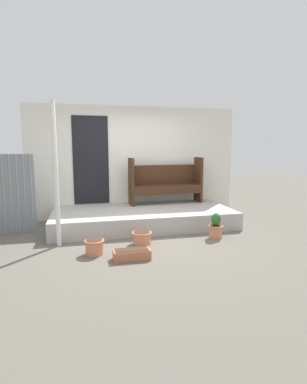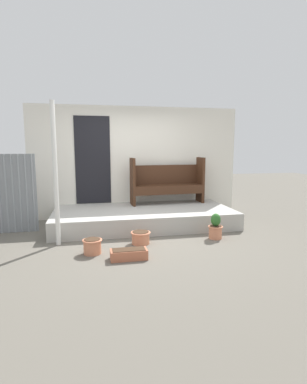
% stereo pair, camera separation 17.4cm
% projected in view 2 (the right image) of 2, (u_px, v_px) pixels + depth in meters
% --- Properties ---
extents(ground_plane, '(24.00, 24.00, 0.00)m').
position_uv_depth(ground_plane, '(144.00, 237.00, 5.56)').
color(ground_plane, '#666056').
extents(porch_slab, '(3.75, 1.76, 0.35)m').
position_uv_depth(porch_slab, '(144.00, 217.00, 6.42)').
color(porch_slab, '#B2AFA8').
rests_on(porch_slab, ground_plane).
extents(house_wall, '(4.95, 0.08, 2.60)m').
position_uv_depth(house_wall, '(135.00, 162.00, 7.12)').
color(house_wall, white).
rests_on(house_wall, ground_plane).
extents(support_post, '(0.08, 0.08, 2.41)m').
position_uv_depth(support_post, '(55.00, 175.00, 4.97)').
color(support_post, white).
rests_on(support_post, ground_plane).
extents(bench, '(1.73, 0.50, 1.07)m').
position_uv_depth(bench, '(167.00, 181.00, 7.00)').
color(bench, '#422616').
rests_on(bench, porch_slab).
extents(flower_pot_left, '(0.31, 0.31, 0.24)m').
position_uv_depth(flower_pot_left, '(92.00, 246.00, 4.69)').
color(flower_pot_left, tan).
rests_on(flower_pot_left, ground_plane).
extents(flower_pot_middle, '(0.35, 0.35, 0.22)m').
position_uv_depth(flower_pot_middle, '(141.00, 237.00, 5.17)').
color(flower_pot_middle, tan).
rests_on(flower_pot_middle, ground_plane).
extents(flower_pot_right, '(0.27, 0.27, 0.47)m').
position_uv_depth(flower_pot_right, '(215.00, 228.00, 5.46)').
color(flower_pot_right, tan).
rests_on(flower_pot_right, ground_plane).
extents(planter_box_rect, '(0.55, 0.23, 0.16)m').
position_uv_depth(planter_box_rect, '(129.00, 254.00, 4.47)').
color(planter_box_rect, '#B76647').
rests_on(planter_box_rect, ground_plane).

